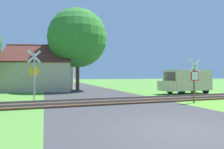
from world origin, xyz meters
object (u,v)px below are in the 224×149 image
mail_truck (186,81)px  stop_sign_near (194,78)px  tree_center (78,38)px  crossing_sign_far (34,72)px  house (41,75)px

mail_truck → stop_sign_near: bearing=141.7°
stop_sign_near → tree_center: 14.28m
crossing_sign_far → house: house is taller
crossing_sign_far → mail_truck: bearing=-4.9°
stop_sign_near → house: house is taller
crossing_sign_far → mail_truck: size_ratio=0.69×
tree_center → mail_truck: bearing=-38.3°
crossing_sign_far → house: (0.25, 9.87, -0.21)m
house → mail_truck: bearing=-19.7°
house → tree_center: 5.93m
mail_truck → tree_center: bearing=48.4°
house → crossing_sign_far: bearing=-78.0°
stop_sign_near → tree_center: tree_center is taller
crossing_sign_far → tree_center: 10.29m
stop_sign_near → crossing_sign_far: (-9.55, 4.00, 0.40)m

